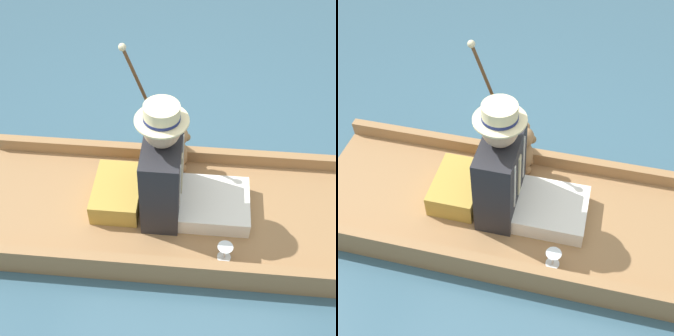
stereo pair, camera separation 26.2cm
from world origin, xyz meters
The scene contains 7 objects.
ground_plane centered at (0.00, 0.00, 0.00)m, with size 16.00×16.00×0.00m, color #385B70.
punt_boat centered at (0.00, 0.00, 0.06)m, with size 0.93×2.58×0.19m.
seat_cushion centered at (-0.04, -0.39, 0.17)m, with size 0.41×0.28×0.14m.
seated_person centered at (-0.01, -0.05, 0.39)m, with size 0.43×0.66×0.79m.
teddy_bear centered at (-0.36, -0.05, 0.27)m, with size 0.25×0.15×0.36m.
wine_glass centered at (0.32, 0.26, 0.18)m, with size 0.09×0.09×0.11m.
walking_cane centered at (-0.37, -0.24, 0.63)m, with size 0.04×0.33×0.91m.
Camera 1 is at (1.79, 0.08, 2.35)m, focal length 50.00 mm.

